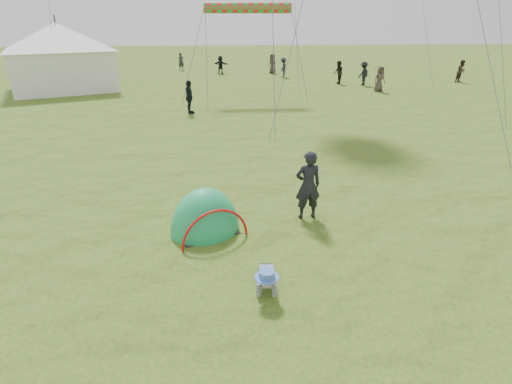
{
  "coord_description": "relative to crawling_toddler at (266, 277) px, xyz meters",
  "views": [
    {
      "loc": [
        -0.39,
        -6.47,
        4.9
      ],
      "look_at": [
        0.32,
        2.31,
        1.0
      ],
      "focal_mm": 28.0,
      "sensor_mm": 36.0,
      "label": 1
    }
  ],
  "objects": [
    {
      "name": "crowd_person_7",
      "position": [
        18.2,
        25.12,
        0.54
      ],
      "size": [
        1.05,
        0.98,
        1.72
      ],
      "primitive_type": "imported",
      "rotation": [
        0.0,
        0.0,
        0.51
      ],
      "color": "#31241F",
      "rests_on": "ground"
    },
    {
      "name": "crowd_person_8",
      "position": [
        -21.4,
        37.34,
        0.56
      ],
      "size": [
        1.1,
        0.61,
        1.77
      ],
      "primitive_type": "imported",
      "rotation": [
        0.0,
        0.0,
        6.1
      ],
      "color": "#212732",
      "rests_on": "ground"
    },
    {
      "name": "crowd_person_6",
      "position": [
        -11.01,
        30.28,
        0.54
      ],
      "size": [
        0.65,
        0.44,
        1.72
      ],
      "primitive_type": "imported",
      "rotation": [
        0.0,
        0.0,
        3.1
      ],
      "color": "black",
      "rests_on": "ground"
    },
    {
      "name": "rainbow_tube_kite",
      "position": [
        0.91,
        20.02,
        5.03
      ],
      "size": [
        5.24,
        0.64,
        0.64
      ],
      "primitive_type": "cylinder",
      "rotation": [
        0.0,
        1.57,
        0.0
      ],
      "color": "red"
    },
    {
      "name": "crawling_toddler",
      "position": [
        0.0,
        0.0,
        0.0
      ],
      "size": [
        0.66,
        0.88,
        0.64
      ],
      "primitive_type": null,
      "rotation": [
        0.0,
        0.0,
        -0.1
      ],
      "color": "black",
      "rests_on": "ground"
    },
    {
      "name": "crowd_person_13",
      "position": [
        -18.82,
        37.09,
        0.56
      ],
      "size": [
        1.08,
        1.04,
        1.76
      ],
      "primitive_type": "imported",
      "rotation": [
        0.0,
        0.0,
        0.63
      ],
      "color": "#322723",
      "rests_on": "ground"
    },
    {
      "name": "crowd_person_10",
      "position": [
        10.21,
        21.58,
        0.54
      ],
      "size": [
        0.96,
        0.76,
        1.72
      ],
      "primitive_type": "imported",
      "rotation": [
        0.0,
        0.0,
        0.28
      ],
      "color": "#423830",
      "rests_on": "ground"
    },
    {
      "name": "crowd_person_11",
      "position": [
        -13.64,
        24.55,
        0.5
      ],
      "size": [
        0.57,
        1.55,
        1.65
      ],
      "primitive_type": "imported",
      "rotation": [
        0.0,
        0.0,
        4.66
      ],
      "color": "black",
      "rests_on": "ground"
    },
    {
      "name": "crowd_person_5",
      "position": [
        -0.89,
        31.87,
        0.47
      ],
      "size": [
        1.5,
        1.14,
        1.58
      ],
      "primitive_type": "imported",
      "rotation": [
        0.0,
        0.0,
        2.61
      ],
      "color": "black",
      "rests_on": "ground"
    },
    {
      "name": "crowd_person_12",
      "position": [
        -15.99,
        36.08,
        0.56
      ],
      "size": [
        0.76,
        0.75,
        1.77
      ],
      "primitive_type": "imported",
      "rotation": [
        0.0,
        0.0,
        3.88
      ],
      "color": "black",
      "rests_on": "ground"
    },
    {
      "name": "standing_adult",
      "position": [
        1.38,
        2.99,
        0.6
      ],
      "size": [
        0.71,
        0.51,
        1.84
      ],
      "primitive_type": "imported",
      "rotation": [
        0.0,
        0.0,
        3.25
      ],
      "color": "black",
      "rests_on": "ground"
    },
    {
      "name": "event_marquee",
      "position": [
        -12.06,
        24.42,
        2.08
      ],
      "size": [
        9.08,
        9.08,
        4.8
      ],
      "primitive_type": null,
      "rotation": [
        0.0,
        0.0,
        0.38
      ],
      "color": "white",
      "rests_on": "ground"
    },
    {
      "name": "crowd_person_2",
      "position": [
        -2.55,
        15.63,
        0.56
      ],
      "size": [
        0.67,
        1.11,
        1.76
      ],
      "primitive_type": "imported",
      "rotation": [
        0.0,
        0.0,
        1.81
      ],
      "color": "black",
      "rests_on": "ground"
    },
    {
      "name": "crowd_person_9",
      "position": [
        4.49,
        29.11,
        0.5
      ],
      "size": [
        0.98,
        1.21,
        1.64
      ],
      "primitive_type": "imported",
      "rotation": [
        0.0,
        0.0,
        4.3
      ],
      "color": "#22232B",
      "rests_on": "ground"
    },
    {
      "name": "crowd_person_0",
      "position": [
        -4.71,
        34.75,
        0.5
      ],
      "size": [
        0.71,
        0.63,
        1.63
      ],
      "primitive_type": "imported",
      "rotation": [
        0.0,
        0.0,
        0.51
      ],
      "color": "#29282E",
      "rests_on": "ground"
    },
    {
      "name": "crowd_person_3",
      "position": [
        9.97,
        24.36,
        0.55
      ],
      "size": [
        1.28,
        1.2,
        1.73
      ],
      "primitive_type": "imported",
      "rotation": [
        0.0,
        0.0,
        3.81
      ],
      "color": "black",
      "rests_on": "ground"
    },
    {
      "name": "ground",
      "position": [
        -0.32,
        0.19,
        -0.32
      ],
      "size": [
        140.0,
        140.0,
        0.0
      ],
      "primitive_type": "plane",
      "color": "#2A5717"
    },
    {
      "name": "popup_tent",
      "position": [
        -1.27,
        2.49,
        -0.32
      ],
      "size": [
        2.17,
        2.02,
        2.24
      ],
      "primitive_type": "ellipsoid",
      "rotation": [
        0.0,
        0.0,
        0.43
      ],
      "color": "#118458",
      "rests_on": "ground"
    },
    {
      "name": "crowd_person_4",
      "position": [
        3.87,
        31.7,
        0.55
      ],
      "size": [
        0.95,
        1.01,
        1.73
      ],
      "primitive_type": "imported",
      "rotation": [
        0.0,
        0.0,
        5.36
      ],
      "color": "#392A28",
      "rests_on": "ground"
    },
    {
      "name": "crowd_person_1",
      "position": [
        8.21,
        25.08,
        0.55
      ],
      "size": [
        0.72,
        0.89,
        1.73
      ],
      "primitive_type": "imported",
      "rotation": [
        0.0,
        0.0,
        4.63
      ],
      "color": "black",
      "rests_on": "ground"
    }
  ]
}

